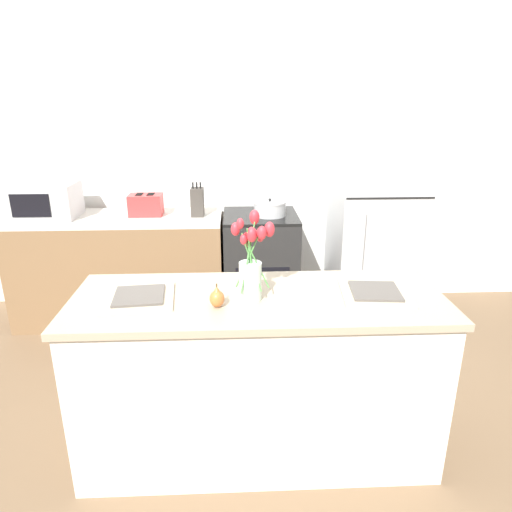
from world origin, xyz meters
name	(u,v)px	position (x,y,z in m)	size (l,w,h in m)	color
ground_plane	(258,445)	(0.00, 0.00, 0.00)	(10.00, 10.00, 0.00)	brown
back_wall	(247,152)	(0.00, 2.00, 1.35)	(5.20, 0.08, 2.70)	silver
kitchen_island	(258,375)	(0.00, 0.00, 0.44)	(1.80, 0.66, 0.89)	silver
back_counter	(122,268)	(-1.06, 1.60, 0.45)	(1.68, 0.60, 0.89)	brown
stove_range	(260,266)	(0.10, 1.60, 0.44)	(0.60, 0.61, 0.89)	black
refrigerator	(376,215)	(1.05, 1.60, 0.88)	(0.68, 0.67, 1.75)	#B7BABC
flower_vase	(251,265)	(-0.03, -0.03, 1.06)	(0.20, 0.16, 0.42)	silver
pear_figurine	(217,298)	(-0.19, -0.10, 0.93)	(0.07, 0.07, 0.11)	#C66B33
plate_setting_left	(139,297)	(-0.57, 0.00, 0.90)	(0.35, 0.35, 0.02)	beige
plate_setting_right	(375,292)	(0.57, 0.00, 0.90)	(0.35, 0.35, 0.02)	beige
toaster	(146,205)	(-0.82, 1.63, 0.98)	(0.28, 0.18, 0.17)	red
cooking_pot	(270,208)	(0.17, 1.57, 0.95)	(0.26, 0.26, 0.14)	#B2B5B7
microwave	(46,200)	(-1.60, 1.60, 1.03)	(0.48, 0.37, 0.27)	#B7BABC
knife_block	(197,202)	(-0.41, 1.60, 1.00)	(0.10, 0.14, 0.27)	#3D3833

